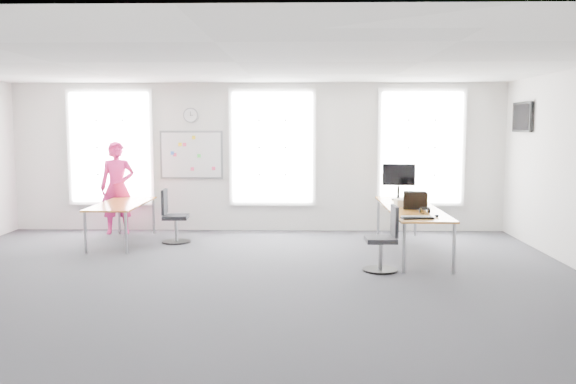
{
  "coord_description": "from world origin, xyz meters",
  "views": [
    {
      "loc": [
        0.9,
        -8.36,
        2.15
      ],
      "look_at": [
        0.68,
        1.2,
        1.1
      ],
      "focal_mm": 38.0,
      "sensor_mm": 36.0,
      "label": 1
    }
  ],
  "objects_px": {
    "chair_left": "(173,219)",
    "keyboard": "(417,218)",
    "headphones": "(424,210)",
    "desk_right": "(411,210)",
    "chair_right": "(385,242)",
    "monitor": "(399,178)",
    "desk_left": "(122,206)",
    "person": "(117,188)"
  },
  "relations": [
    {
      "from": "chair_left",
      "to": "keyboard",
      "type": "bearing_deg",
      "value": -118.41
    },
    {
      "from": "chair_left",
      "to": "headphones",
      "type": "xyz_separation_m",
      "value": [
        4.31,
        -1.4,
        0.38
      ]
    },
    {
      "from": "desk_right",
      "to": "chair_right",
      "type": "xyz_separation_m",
      "value": [
        -0.63,
        -1.4,
        -0.29
      ]
    },
    {
      "from": "chair_left",
      "to": "monitor",
      "type": "relative_size",
      "value": 1.47
    },
    {
      "from": "desk_left",
      "to": "keyboard",
      "type": "height_order",
      "value": "keyboard"
    },
    {
      "from": "desk_left",
      "to": "keyboard",
      "type": "relative_size",
      "value": 4.25
    },
    {
      "from": "chair_right",
      "to": "monitor",
      "type": "distance_m",
      "value": 2.6
    },
    {
      "from": "chair_left",
      "to": "keyboard",
      "type": "distance_m",
      "value": 4.56
    },
    {
      "from": "desk_right",
      "to": "headphones",
      "type": "distance_m",
      "value": 0.7
    },
    {
      "from": "desk_right",
      "to": "chair_right",
      "type": "height_order",
      "value": "chair_right"
    },
    {
      "from": "chair_left",
      "to": "headphones",
      "type": "distance_m",
      "value": 4.55
    },
    {
      "from": "monitor",
      "to": "chair_right",
      "type": "bearing_deg",
      "value": -92.69
    },
    {
      "from": "keyboard",
      "to": "monitor",
      "type": "bearing_deg",
      "value": 78.37
    },
    {
      "from": "monitor",
      "to": "keyboard",
      "type": "bearing_deg",
      "value": -81.25
    },
    {
      "from": "headphones",
      "to": "monitor",
      "type": "distance_m",
      "value": 1.76
    },
    {
      "from": "chair_left",
      "to": "monitor",
      "type": "height_order",
      "value": "monitor"
    },
    {
      "from": "desk_right",
      "to": "chair_left",
      "type": "height_order",
      "value": "chair_left"
    },
    {
      "from": "chair_right",
      "to": "desk_left",
      "type": "bearing_deg",
      "value": -116.27
    },
    {
      "from": "keyboard",
      "to": "headphones",
      "type": "xyz_separation_m",
      "value": [
        0.22,
        0.59,
        0.03
      ]
    },
    {
      "from": "chair_right",
      "to": "keyboard",
      "type": "xyz_separation_m",
      "value": [
        0.5,
        0.12,
        0.35
      ]
    },
    {
      "from": "chair_right",
      "to": "keyboard",
      "type": "relative_size",
      "value": 2.05
    },
    {
      "from": "desk_left",
      "to": "chair_left",
      "type": "distance_m",
      "value": 0.96
    },
    {
      "from": "person",
      "to": "keyboard",
      "type": "height_order",
      "value": "person"
    },
    {
      "from": "desk_right",
      "to": "desk_left",
      "type": "xyz_separation_m",
      "value": [
        -5.15,
        0.67,
        -0.04
      ]
    },
    {
      "from": "person",
      "to": "monitor",
      "type": "height_order",
      "value": "person"
    },
    {
      "from": "desk_right",
      "to": "keyboard",
      "type": "bearing_deg",
      "value": -95.92
    },
    {
      "from": "chair_right",
      "to": "keyboard",
      "type": "distance_m",
      "value": 0.62
    },
    {
      "from": "monitor",
      "to": "desk_left",
      "type": "bearing_deg",
      "value": -165.34
    },
    {
      "from": "person",
      "to": "monitor",
      "type": "distance_m",
      "value": 5.5
    },
    {
      "from": "person",
      "to": "desk_right",
      "type": "bearing_deg",
      "value": -25.97
    },
    {
      "from": "desk_left",
      "to": "chair_left",
      "type": "bearing_deg",
      "value": 2.92
    },
    {
      "from": "chair_left",
      "to": "monitor",
      "type": "distance_m",
      "value": 4.24
    },
    {
      "from": "keyboard",
      "to": "monitor",
      "type": "xyz_separation_m",
      "value": [
        0.08,
        2.3,
        0.39
      ]
    },
    {
      "from": "chair_right",
      "to": "chair_left",
      "type": "bearing_deg",
      "value": -122.14
    },
    {
      "from": "chair_right",
      "to": "headphones",
      "type": "height_order",
      "value": "chair_right"
    },
    {
      "from": "desk_left",
      "to": "chair_right",
      "type": "bearing_deg",
      "value": -24.57
    },
    {
      "from": "person",
      "to": "desk_left",
      "type": "bearing_deg",
      "value": -78.67
    },
    {
      "from": "person",
      "to": "chair_left",
      "type": "bearing_deg",
      "value": -44.98
    },
    {
      "from": "keyboard",
      "to": "headphones",
      "type": "relative_size",
      "value": 2.93
    },
    {
      "from": "keyboard",
      "to": "person",
      "type": "bearing_deg",
      "value": 141.85
    },
    {
      "from": "person",
      "to": "monitor",
      "type": "bearing_deg",
      "value": -15.85
    },
    {
      "from": "desk_left",
      "to": "person",
      "type": "xyz_separation_m",
      "value": [
        -0.37,
        0.97,
        0.24
      ]
    }
  ]
}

